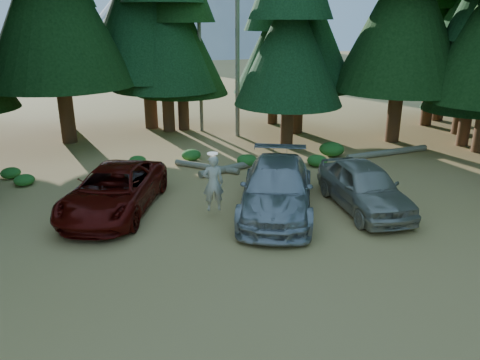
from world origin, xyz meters
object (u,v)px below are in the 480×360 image
Objects in this scene: silver_minivan_center at (277,188)px; log_left at (241,166)px; frisbee_player at (213,183)px; red_pickup at (114,190)px; log_right at (388,152)px; log_mid at (206,167)px; silver_minivan_right at (364,186)px.

log_left is at bearing 111.11° from silver_minivan_center.
frisbee_player reaches higher than silver_minivan_center.
log_left is (4.94, 4.30, -0.63)m from red_pickup.
red_pickup is at bearing -173.74° from silver_minivan_center.
red_pickup is 2.80× the size of frisbee_player.
red_pickup reaches higher than log_right.
log_right is at bearing 36.36° from red_pickup.
frisbee_player is at bearing -135.76° from log_left.
log_right is (9.03, 1.30, 0.02)m from log_mid.
silver_minivan_center is 3.14m from silver_minivan_right.
log_left is 7.61m from log_right.
red_pickup is 1.19× the size of log_right.
silver_minivan_center is at bearing 173.42° from silver_minivan_right.
red_pickup is 1.31× the size of log_left.
log_left is 1.33× the size of log_mid.
log_left is (-0.72, 4.95, -0.72)m from silver_minivan_center.
log_right is (12.43, 5.68, -0.63)m from red_pickup.
silver_minivan_center reaches higher than log_mid.
frisbee_player is at bearing 175.56° from silver_minivan_right.
silver_minivan_right is at bearing 12.24° from silver_minivan_center.
silver_minivan_center is 1.86× the size of log_mid.
log_left reaches higher than log_right.
silver_minivan_right reaches higher than log_mid.
frisbee_player reaches higher than silver_minivan_right.
silver_minivan_right is 1.52× the size of log_mid.
silver_minivan_right is 1.14× the size of log_left.
log_mid is (-2.27, 5.04, -0.74)m from silver_minivan_center.
silver_minivan_right is at bearing 7.36° from red_pickup.
silver_minivan_right is 5.38m from frisbee_player.
log_mid is (-5.41, 5.07, -0.70)m from silver_minivan_right.
log_right is (3.62, 6.36, -0.69)m from silver_minivan_right.
log_right is (6.76, 6.33, -0.72)m from silver_minivan_center.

